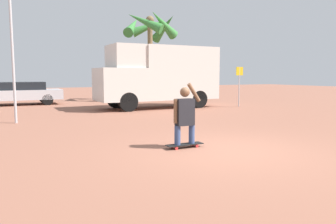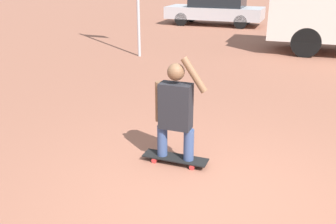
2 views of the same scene
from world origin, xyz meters
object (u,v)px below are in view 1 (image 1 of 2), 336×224
(person_skateboarder, at_px, (185,113))
(parked_car_silver, at_px, (20,93))
(camper_van, at_px, (160,75))
(palm_tree_near_van, at_px, (151,29))
(flagpole, at_px, (15,25))
(street_sign, at_px, (239,81))
(skateboard, at_px, (185,145))

(person_skateboarder, bearing_deg, parked_car_silver, 101.63)
(camper_van, height_order, parked_car_silver, camper_van)
(parked_car_silver, height_order, palm_tree_near_van, palm_tree_near_van)
(palm_tree_near_van, relative_size, flagpole, 1.02)
(camper_van, bearing_deg, person_skateboarder, -112.01)
(parked_car_silver, relative_size, street_sign, 2.17)
(palm_tree_near_van, bearing_deg, street_sign, -68.08)
(skateboard, height_order, street_sign, street_sign)
(camper_van, bearing_deg, skateboard, -112.01)
(skateboard, bearing_deg, parked_car_silver, 101.63)
(skateboard, relative_size, flagpole, 0.16)
(parked_car_silver, xyz_separation_m, palm_tree_near_van, (7.95, -0.48, 3.99))
(person_skateboarder, bearing_deg, palm_tree_near_van, 69.14)
(palm_tree_near_van, distance_m, street_sign, 7.32)
(skateboard, bearing_deg, flagpole, 117.79)
(palm_tree_near_van, xyz_separation_m, street_sign, (2.44, -6.06, -3.32))
(person_skateboarder, xyz_separation_m, camper_van, (3.53, 8.73, 0.90))
(person_skateboarder, xyz_separation_m, palm_tree_near_van, (5.10, 13.37, 3.87))
(palm_tree_near_van, height_order, flagpole, palm_tree_near_van)
(skateboard, bearing_deg, camper_van, 67.99)
(skateboard, xyz_separation_m, parked_car_silver, (-2.85, 13.85, 0.63))
(skateboard, height_order, palm_tree_near_van, palm_tree_near_van)
(person_skateboarder, bearing_deg, camper_van, 67.99)
(street_sign, bearing_deg, parked_car_silver, 147.82)
(camper_van, bearing_deg, parked_car_silver, 141.24)
(person_skateboarder, distance_m, street_sign, 10.51)
(parked_car_silver, distance_m, palm_tree_near_van, 8.90)
(skateboard, xyz_separation_m, person_skateboarder, (-0.00, 0.00, 0.75))
(person_skateboarder, bearing_deg, flagpole, 117.79)
(flagpole, bearing_deg, person_skateboarder, -62.21)
(parked_car_silver, distance_m, flagpole, 8.19)
(palm_tree_near_van, bearing_deg, person_skateboarder, -110.86)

